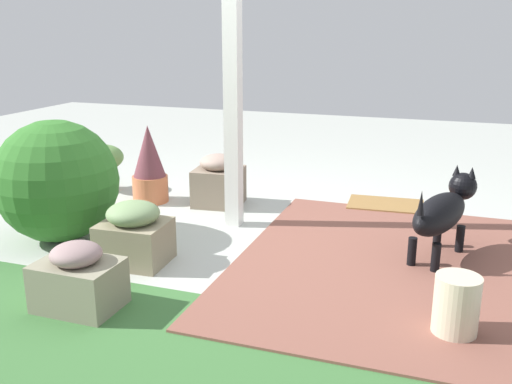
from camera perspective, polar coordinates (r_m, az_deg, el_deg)
name	(u,v)px	position (r m, az deg, el deg)	size (l,w,h in m)	color
ground_plane	(252,236)	(4.21, -0.37, -4.35)	(12.00, 12.00, 0.00)	#ABB0A8
brick_path	(381,265)	(3.78, 12.28, -7.05)	(1.80, 2.40, 0.02)	brown
porch_pillar	(233,87)	(4.21, -2.31, 10.38)	(0.11, 0.11, 2.10)	white
stone_planter_nearest	(219,181)	(4.89, -3.72, 1.08)	(0.43, 0.42, 0.44)	#81705E
stone_planter_mid	(134,234)	(3.76, -11.98, -4.08)	(0.44, 0.38, 0.41)	gray
stone_planter_far	(78,279)	(3.25, -17.22, -8.26)	(0.44, 0.33, 0.38)	gray
round_shrub	(57,181)	(4.25, -19.17, 1.03)	(0.86, 0.86, 0.86)	#2E6A26
terracotta_pot_broad	(102,162)	(5.49, -15.01, 2.86)	(0.39, 0.39, 0.43)	#BF684C
terracotta_pot_spiky	(149,166)	(5.02, -10.54, 2.58)	(0.31, 0.31, 0.67)	#C26944
dog	(443,211)	(3.90, 18.08, -1.78)	(0.44, 0.81, 0.56)	black
ceramic_urn	(456,306)	(3.02, 19.25, -10.65)	(0.22, 0.22, 0.31)	beige
doormat	(386,205)	(4.99, 12.74, -1.27)	(0.62, 0.40, 0.03)	olive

